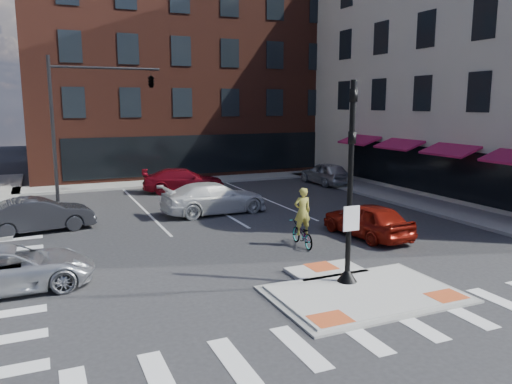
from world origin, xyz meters
name	(u,v)px	position (x,y,z in m)	size (l,w,h in m)	color
ground	(354,289)	(0.00, 0.00, 0.00)	(120.00, 120.00, 0.00)	#28282B
refuge_island	(360,291)	(0.00, -0.26, 0.05)	(5.40, 4.65, 0.13)	gray
sidewalk_e	(412,200)	(10.80, 10.00, 0.07)	(3.00, 24.00, 0.15)	gray
sidewalk_n	(212,179)	(3.00, 22.00, 0.07)	(26.00, 3.00, 0.15)	gray
building_n	(174,76)	(3.00, 31.99, 7.80)	(24.40, 18.40, 15.50)	#4E2218
building_far_left	(75,107)	(-4.00, 52.00, 5.00)	(10.00, 12.00, 10.00)	slate
building_far_right	(177,99)	(9.00, 54.00, 6.00)	(12.00, 12.00, 12.00)	brown
signal_pole	(349,209)	(0.00, 0.40, 2.36)	(0.60, 0.60, 5.98)	black
mast_arm_signal	(126,90)	(-3.47, 18.00, 6.21)	(6.10, 2.24, 8.00)	black
silver_suv	(10,269)	(-9.31, 4.00, 0.66)	(2.20, 4.77, 1.33)	silver
red_sedan	(367,220)	(3.89, 4.75, 0.72)	(1.71, 4.25, 1.45)	maroon
white_pickup	(214,198)	(-0.41, 11.57, 0.78)	(2.18, 5.37, 1.56)	silver
bg_car_dark	(39,215)	(-8.50, 11.10, 0.74)	(1.57, 4.49, 1.48)	#292A2E
bg_car_silver	(326,173)	(9.50, 17.17, 0.76)	(1.80, 4.47, 1.52)	silver
bg_car_red	(183,180)	(-0.17, 18.16, 0.73)	(2.04, 5.02, 1.46)	maroon
cyclist	(302,227)	(0.78, 4.66, 0.77)	(0.81, 1.88, 2.29)	#3F3F44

